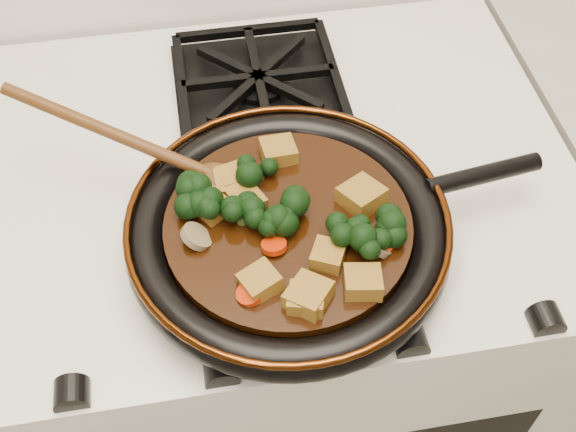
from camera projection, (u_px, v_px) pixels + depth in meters
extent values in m
cube|color=silver|center=(278.00, 335.00, 1.28)|extent=(0.76, 0.60, 0.90)
cylinder|color=black|center=(288.00, 236.00, 0.81)|extent=(0.33, 0.33, 0.01)
torus|color=black|center=(288.00, 232.00, 0.80)|extent=(0.36, 0.36, 0.04)
torus|color=#431E09|center=(288.00, 220.00, 0.78)|extent=(0.36, 0.36, 0.01)
cylinder|color=black|center=(483.00, 174.00, 0.83)|extent=(0.14, 0.04, 0.02)
cylinder|color=black|center=(288.00, 228.00, 0.80)|extent=(0.27, 0.27, 0.02)
cube|color=olive|center=(306.00, 299.00, 0.72)|extent=(0.05, 0.04, 0.02)
cube|color=olive|center=(363.00, 282.00, 0.73)|extent=(0.04, 0.04, 0.02)
cube|color=olive|center=(309.00, 296.00, 0.72)|extent=(0.06, 0.06, 0.03)
cube|color=olive|center=(247.00, 202.00, 0.80)|extent=(0.05, 0.05, 0.02)
cube|color=olive|center=(278.00, 152.00, 0.84)|extent=(0.04, 0.04, 0.03)
cube|color=olive|center=(234.00, 177.00, 0.82)|extent=(0.04, 0.04, 0.02)
cube|color=olive|center=(212.00, 207.00, 0.79)|extent=(0.05, 0.05, 0.02)
cube|color=olive|center=(260.00, 282.00, 0.73)|extent=(0.05, 0.05, 0.03)
cube|color=olive|center=(328.00, 256.00, 0.75)|extent=(0.04, 0.05, 0.02)
cube|color=olive|center=(362.00, 197.00, 0.80)|extent=(0.06, 0.06, 0.03)
cube|color=olive|center=(232.00, 183.00, 0.81)|extent=(0.04, 0.04, 0.02)
cylinder|color=#B32304|center=(222.00, 174.00, 0.82)|extent=(0.03, 0.03, 0.02)
cylinder|color=#B32304|center=(250.00, 293.00, 0.73)|extent=(0.03, 0.03, 0.02)
cylinder|color=#B32304|center=(383.00, 241.00, 0.77)|extent=(0.03, 0.03, 0.02)
cylinder|color=#B32304|center=(274.00, 246.00, 0.76)|extent=(0.03, 0.03, 0.01)
cylinder|color=olive|center=(377.00, 244.00, 0.76)|extent=(0.04, 0.04, 0.03)
cylinder|color=olive|center=(196.00, 236.00, 0.77)|extent=(0.04, 0.04, 0.03)
cylinder|color=olive|center=(209.00, 186.00, 0.81)|extent=(0.05, 0.05, 0.03)
ellipsoid|color=#4E2C10|center=(217.00, 177.00, 0.82)|extent=(0.07, 0.06, 0.02)
cylinder|color=#4E2C10|center=(111.00, 133.00, 0.82)|extent=(0.02, 0.02, 0.26)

